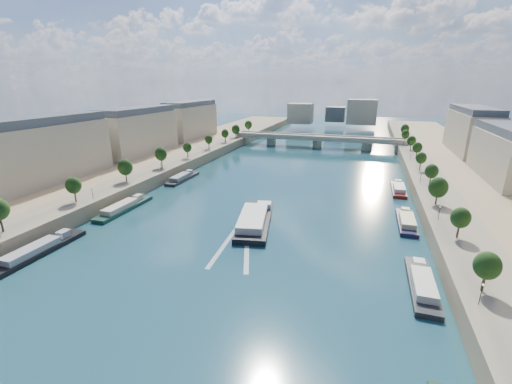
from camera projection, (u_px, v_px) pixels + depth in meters
The scene contains 16 objects.
ground at pixel (271, 201), 125.89m from camera, with size 700.00×700.00×0.00m, color #0D3A3D.
quay_left at pixel (109, 179), 146.26m from camera, with size 44.00×520.00×5.00m, color #9E8460.
quay_right at pixel (499, 218), 104.00m from camera, with size 44.00×520.00×5.00m, color #9E8460.
pave_left at pixel (138, 176), 141.08m from camera, with size 14.00×520.00×0.10m, color gray.
pave_right at pixel (445, 205), 107.62m from camera, with size 14.00×520.00×0.10m, color gray.
trees_left at pixel (144, 162), 140.64m from camera, with size 4.80×268.80×8.26m.
trees_right at pixel (436, 179), 115.60m from camera, with size 4.80×268.80×8.26m.
lamps_left at pixel (131, 176), 129.86m from camera, with size 0.36×200.36×4.28m.
lamps_right at pixel (429, 191), 112.63m from camera, with size 0.36×200.36×4.28m.
buildings_left at pixel (100, 140), 156.67m from camera, with size 16.00×226.00×23.20m.
skyline at pixel (338, 113), 319.27m from camera, with size 79.00×42.00×22.00m.
bridge at pixel (317, 140), 229.06m from camera, with size 112.00×12.00×8.15m.
tour_barge at pixel (255, 220), 105.79m from camera, with size 15.44×33.23×4.35m.
wake at pixel (236, 246), 91.24m from camera, with size 12.78×26.01×0.04m.
moored_barges_left at pixel (46, 247), 89.02m from camera, with size 5.00×164.01×3.60m.
moored_barges_right at pixel (424, 294), 69.47m from camera, with size 5.00×164.57×3.60m.
Camera 1 is at (31.37, -14.71, 41.81)m, focal length 24.00 mm.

